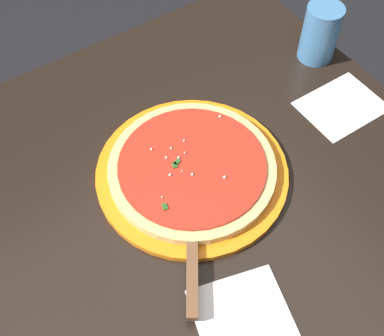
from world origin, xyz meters
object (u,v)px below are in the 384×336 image
object	(u,v)px
pizza_server	(192,254)
serving_plate	(192,173)
napkin_loose_left	(341,106)
pizza	(192,167)
cup_tall_drink	(320,33)
napkin_folded_right	(245,322)

from	to	relation	value
pizza_server	serving_plate	bearing A→B (deg)	-123.92
pizza_server	napkin_loose_left	size ratio (longest dim) A/B	1.32
pizza	napkin_loose_left	world-z (taller)	pizza
cup_tall_drink	napkin_loose_left	xyz separation A→B (m)	(0.06, 0.14, -0.06)
pizza_server	cup_tall_drink	world-z (taller)	cup_tall_drink
napkin_loose_left	napkin_folded_right	bearing A→B (deg)	29.11
cup_tall_drink	napkin_folded_right	world-z (taller)	cup_tall_drink
pizza	cup_tall_drink	distance (m)	0.41
serving_plate	cup_tall_drink	distance (m)	0.41
serving_plate	napkin_loose_left	xyz separation A→B (m)	(-0.34, 0.03, -0.00)
cup_tall_drink	napkin_loose_left	distance (m)	0.16
pizza	napkin_folded_right	world-z (taller)	pizza
cup_tall_drink	pizza	bearing A→B (deg)	15.80
napkin_folded_right	napkin_loose_left	distance (m)	0.48
cup_tall_drink	napkin_folded_right	distance (m)	0.61
serving_plate	napkin_folded_right	bearing A→B (deg)	72.31
pizza_server	napkin_loose_left	xyz separation A→B (m)	(-0.43, -0.11, -0.02)
pizza	cup_tall_drink	xyz separation A→B (m)	(-0.39, -0.11, 0.04)
pizza_server	cup_tall_drink	size ratio (longest dim) A/B	1.69
napkin_loose_left	pizza	bearing A→B (deg)	-4.97
serving_plate	pizza_server	distance (m)	0.16
pizza	napkin_folded_right	xyz separation A→B (m)	(0.08, 0.26, -0.02)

